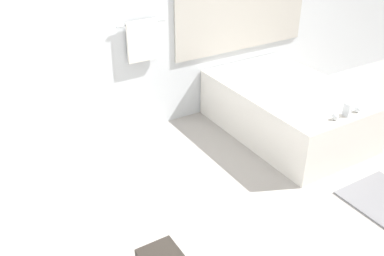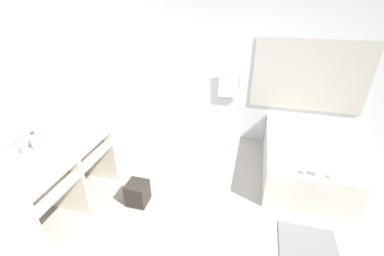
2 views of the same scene
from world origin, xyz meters
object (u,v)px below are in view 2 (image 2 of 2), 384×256
object	(u,v)px
bathtub	(304,157)
waste_bin	(138,193)
water_bottle_1	(35,142)
soap_dispenser	(24,149)

from	to	relation	value
bathtub	waste_bin	size ratio (longest dim) A/B	5.63
water_bottle_1	waste_bin	distance (m)	1.28
waste_bin	water_bottle_1	bearing A→B (deg)	-159.00
bathtub	soap_dispenser	bearing A→B (deg)	-152.52
bathtub	water_bottle_1	size ratio (longest dim) A/B	7.49
water_bottle_1	soap_dispenser	distance (m)	0.12
bathtub	soap_dispenser	size ratio (longest dim) A/B	10.98
water_bottle_1	waste_bin	world-z (taller)	water_bottle_1
soap_dispenser	waste_bin	distance (m)	1.33
bathtub	waste_bin	distance (m)	2.35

